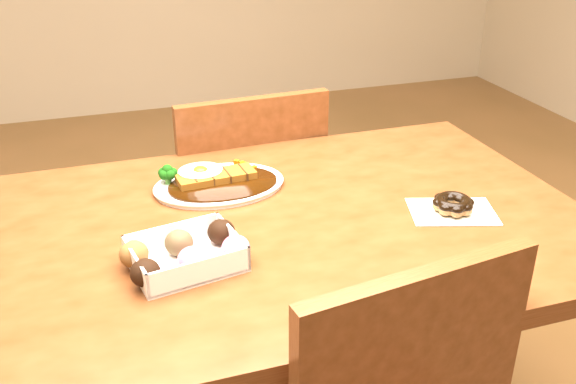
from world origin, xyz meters
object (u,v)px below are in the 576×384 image
object	(u,v)px
chair_far	(243,215)
donut_box	(185,253)
katsu_curry_plate	(217,182)
pon_de_ring	(453,205)
table	(287,262)

from	to	relation	value
chair_far	donut_box	bearing A→B (deg)	64.85
chair_far	katsu_curry_plate	xyz separation A→B (m)	(-0.14, -0.35, 0.29)
pon_de_ring	chair_far	bearing A→B (deg)	115.32
katsu_curry_plate	donut_box	xyz separation A→B (m)	(-0.12, -0.29, 0.01)
chair_far	donut_box	distance (m)	0.75
donut_box	pon_de_ring	xyz separation A→B (m)	(0.55, 0.03, -0.01)
chair_far	pon_de_ring	bearing A→B (deg)	112.17
table	donut_box	bearing A→B (deg)	-154.58
chair_far	pon_de_ring	xyz separation A→B (m)	(0.29, -0.61, 0.29)
chair_far	pon_de_ring	distance (m)	0.73
donut_box	table	bearing A→B (deg)	25.42
pon_de_ring	table	bearing A→B (deg)	167.04
donut_box	pon_de_ring	bearing A→B (deg)	3.01
table	pon_de_ring	xyz separation A→B (m)	(0.33, -0.08, 0.12)
pon_de_ring	donut_box	bearing A→B (deg)	-176.99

